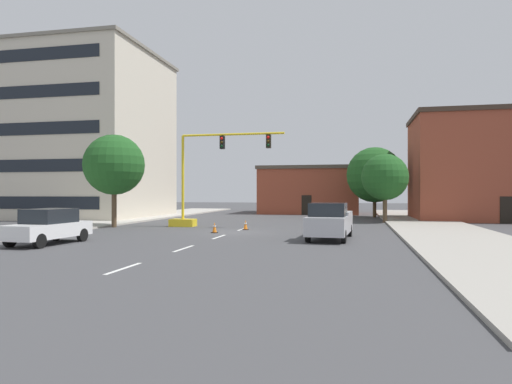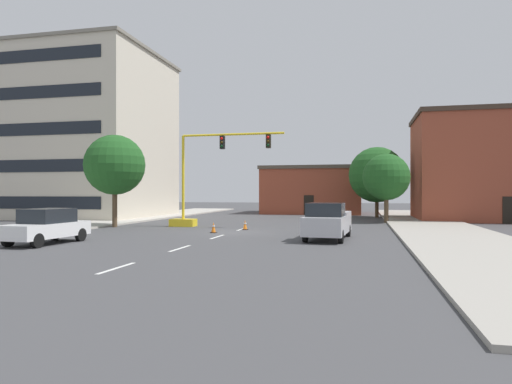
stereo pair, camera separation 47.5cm
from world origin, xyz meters
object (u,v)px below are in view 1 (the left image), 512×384
object	(u,v)px
pickup_truck_silver	(330,221)
tree_right_far	(375,175)
traffic_cone_roadside_a	(246,225)
traffic_signal_gantry	(196,197)
tree_right_mid	(385,177)
traffic_cone_roadside_b	(215,228)
tree_left_near	(114,165)
sedan_white_near_left	(49,226)

from	to	relation	value
pickup_truck_silver	tree_right_far	bearing A→B (deg)	81.79
tree_right_far	traffic_cone_roadside_a	distance (m)	20.24
traffic_signal_gantry	traffic_cone_roadside_a	xyz separation A→B (m)	(4.19, -1.91, -1.88)
tree_right_mid	traffic_cone_roadside_b	world-z (taller)	tree_right_mid
tree_right_far	traffic_signal_gantry	bearing A→B (deg)	-130.54
tree_right_far	tree_right_mid	size ratio (longest dim) A/B	1.23
tree_right_far	traffic_cone_roadside_a	bearing A→B (deg)	-117.65
traffic_cone_roadside_a	pickup_truck_silver	bearing A→B (deg)	-40.81
tree_right_far	tree_right_mid	bearing A→B (deg)	-86.41
traffic_cone_roadside_b	tree_left_near	bearing A→B (deg)	161.62
traffic_cone_roadside_b	sedan_white_near_left	bearing A→B (deg)	-128.69
pickup_truck_silver	sedan_white_near_left	xyz separation A→B (m)	(-13.39, -5.26, -0.09)
tree_right_mid	pickup_truck_silver	size ratio (longest dim) A/B	1.04
tree_right_mid	sedan_white_near_left	world-z (taller)	tree_right_mid
sedan_white_near_left	tree_right_far	bearing A→B (deg)	59.20
tree_left_near	tree_right_mid	xyz separation A→B (m)	(19.55, 9.43, -0.73)
tree_right_mid	pickup_truck_silver	world-z (taller)	tree_right_mid
traffic_signal_gantry	tree_right_mid	xyz separation A→B (m)	(13.91, 7.60, 1.59)
tree_left_near	sedan_white_near_left	xyz separation A→B (m)	(2.38, -10.46, -3.64)
tree_right_far	tree_right_mid	xyz separation A→B (m)	(0.51, -8.07, -0.49)
tree_left_near	tree_right_far	bearing A→B (deg)	42.59
pickup_truck_silver	traffic_cone_roadside_b	size ratio (longest dim) A/B	8.20
traffic_signal_gantry	traffic_cone_roadside_a	bearing A→B (deg)	-24.46
traffic_signal_gantry	tree_right_far	world-z (taller)	tree_right_far
tree_left_near	tree_right_far	xyz separation A→B (m)	(19.04, 17.51, -0.23)
tree_right_mid	pickup_truck_silver	bearing A→B (deg)	-104.50
traffic_signal_gantry	traffic_cone_roadside_a	distance (m)	4.98
tree_right_far	pickup_truck_silver	size ratio (longest dim) A/B	1.29
sedan_white_near_left	traffic_cone_roadside_a	xyz separation A→B (m)	(7.46, 10.39, -0.56)
sedan_white_near_left	tree_right_mid	bearing A→B (deg)	49.19
tree_right_mid	traffic_cone_roadside_a	xyz separation A→B (m)	(-9.72, -9.51, -3.48)
tree_right_mid	tree_left_near	bearing A→B (deg)	-154.24
tree_right_mid	traffic_cone_roadside_b	distance (m)	16.87
tree_right_far	sedan_white_near_left	xyz separation A→B (m)	(-16.67, -27.96, -3.41)
tree_left_near	tree_right_far	size ratio (longest dim) A/B	0.95
sedan_white_near_left	traffic_cone_roadside_a	world-z (taller)	sedan_white_near_left
tree_left_near	traffic_cone_roadside_b	size ratio (longest dim) A/B	9.99
traffic_cone_roadside_a	tree_left_near	bearing A→B (deg)	179.57
tree_left_near	traffic_cone_roadside_b	xyz separation A→B (m)	(8.49, -2.82, -4.20)
pickup_truck_silver	traffic_cone_roadside_a	xyz separation A→B (m)	(-5.93, 5.12, -0.65)
traffic_cone_roadside_a	traffic_cone_roadside_b	xyz separation A→B (m)	(-1.34, -2.75, 0.00)
sedan_white_near_left	pickup_truck_silver	bearing A→B (deg)	21.45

